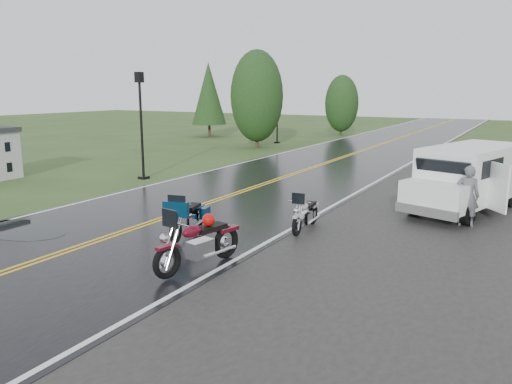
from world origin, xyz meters
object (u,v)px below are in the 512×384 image
Objects in this scene: motorcycle_teal at (175,222)px; van_white at (416,182)px; motorcycle_red at (167,249)px; lamp_post_near_left at (141,126)px; person_at_van at (467,197)px; motorcycle_silver at (297,218)px; lamp_post_far_left at (277,115)px.

motorcycle_teal is 0.38× the size of van_white.
lamp_post_near_left reaches higher than motorcycle_red.
person_at_van reaches higher than motorcycle_teal.
motorcycle_teal is at bearing -43.61° from lamp_post_near_left.
van_white is 1.17× the size of lamp_post_near_left.
person_at_van is at bearing 27.45° from motorcycle_teal.
person_at_van is (1.52, -0.57, -0.19)m from van_white.
motorcycle_teal is 7.40m from van_white.
motorcycle_silver is (1.01, 3.95, -0.14)m from motorcycle_red.
van_white is at bearing 38.65° from motorcycle_teal.
lamp_post_near_left is at bearing -167.91° from van_white.
lamp_post_near_left is (-7.12, 6.78, 1.67)m from motorcycle_teal.
van_white is 11.67m from lamp_post_near_left.
motorcycle_teal is 8.01m from person_at_van.
motorcycle_red is 0.58× the size of lamp_post_far_left.
motorcycle_silver is 0.35× the size of van_white.
van_white is at bearing 56.02° from motorcycle_silver.
lamp_post_near_left is at bearing 122.07° from motorcycle_teal.
motorcycle_teal is 3.08m from motorcycle_silver.
lamp_post_near_left is at bearing 147.80° from motorcycle_silver.
lamp_post_near_left reaches higher than lamp_post_far_left.
lamp_post_near_left is (-13.09, 1.45, 1.41)m from person_at_van.
motorcycle_red is 1.15× the size of motorcycle_teal.
motorcycle_red is 0.52× the size of lamp_post_near_left.
lamp_post_far_left is (-10.08, 24.58, 1.31)m from motorcycle_red.
motorcycle_teal is 24.32m from lamp_post_far_left.
motorcycle_silver is 4.46m from van_white.
motorcycle_teal is at bearing 134.93° from motorcycle_red.
lamp_post_near_left reaches higher than motorcycle_silver.
lamp_post_near_left is at bearing -9.96° from person_at_van.
lamp_post_far_left is at bearing 112.85° from motorcycle_silver.
motorcycle_silver is at bearing -61.75° from lamp_post_far_left.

